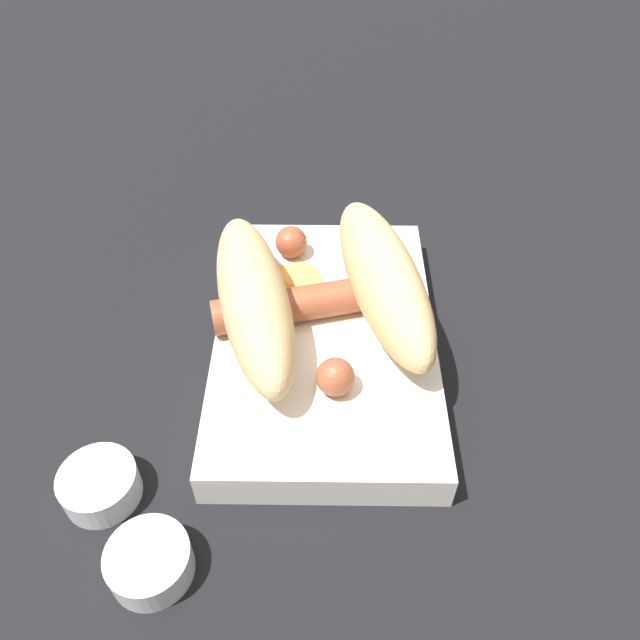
# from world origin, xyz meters

# --- Properties ---
(ground_plane) EXTENTS (3.00, 3.00, 0.00)m
(ground_plane) POSITION_xyz_m (0.00, 0.00, 0.00)
(ground_plane) COLOR black
(food_tray) EXTENTS (0.26, 0.17, 0.03)m
(food_tray) POSITION_xyz_m (0.00, 0.00, 0.02)
(food_tray) COLOR silver
(food_tray) RESTS_ON ground_plane
(bread_roll) EXTENTS (0.22, 0.19, 0.06)m
(bread_roll) POSITION_xyz_m (0.01, 0.00, 0.06)
(bread_roll) COLOR tan
(bread_roll) RESTS_ON food_tray
(sausage) EXTENTS (0.18, 0.15, 0.03)m
(sausage) POSITION_xyz_m (0.02, 0.01, 0.04)
(sausage) COLOR brown
(sausage) RESTS_ON food_tray
(pickled_veggies) EXTENTS (0.05, 0.08, 0.00)m
(pickled_veggies) POSITION_xyz_m (0.05, 0.03, 0.03)
(pickled_veggies) COLOR orange
(pickled_veggies) RESTS_ON food_tray
(condiment_cup_near) EXTENTS (0.05, 0.05, 0.02)m
(condiment_cup_near) POSITION_xyz_m (-0.12, 0.15, 0.01)
(condiment_cup_near) COLOR silver
(condiment_cup_near) RESTS_ON ground_plane
(condiment_cup_far) EXTENTS (0.05, 0.05, 0.02)m
(condiment_cup_far) POSITION_xyz_m (-0.18, 0.10, 0.01)
(condiment_cup_far) COLOR silver
(condiment_cup_far) RESTS_ON ground_plane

